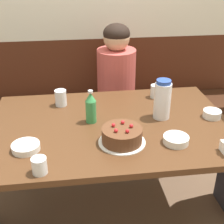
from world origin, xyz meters
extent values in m
plane|color=brown|center=(0.00, 0.00, 0.00)|extent=(12.00, 12.00, 0.00)
cube|color=#4C2314|center=(0.00, 1.05, 0.48)|extent=(4.80, 0.04, 0.96)
cube|color=#381E11|center=(0.00, 0.83, 0.22)|extent=(2.46, 0.38, 0.45)
cube|color=#4C2D19|center=(0.00, 0.00, 0.71)|extent=(1.38, 0.93, 0.03)
cube|color=#4C2D19|center=(-0.64, 0.42, 0.35)|extent=(0.06, 0.06, 0.69)
cube|color=#4C2D19|center=(0.64, 0.42, 0.35)|extent=(0.06, 0.06, 0.69)
cylinder|color=white|center=(0.03, -0.20, 0.73)|extent=(0.25, 0.25, 0.01)
cylinder|color=#56331E|center=(0.03, -0.20, 0.77)|extent=(0.21, 0.21, 0.08)
sphere|color=red|center=(0.05, -0.25, 0.82)|extent=(0.02, 0.02, 0.02)
sphere|color=red|center=(0.08, -0.20, 0.82)|extent=(0.02, 0.02, 0.02)
sphere|color=red|center=(0.04, -0.16, 0.82)|extent=(0.02, 0.02, 0.02)
sphere|color=red|center=(-0.01, -0.18, 0.82)|extent=(0.02, 0.02, 0.02)
sphere|color=red|center=(-0.01, -0.24, 0.82)|extent=(0.02, 0.02, 0.02)
cylinder|color=white|center=(0.31, 0.04, 0.84)|extent=(0.10, 0.10, 0.22)
cylinder|color=#28479E|center=(0.31, 0.04, 0.96)|extent=(0.08, 0.08, 0.02)
cylinder|color=#388E4C|center=(-0.11, 0.04, 0.79)|extent=(0.06, 0.06, 0.13)
cone|color=#388E4C|center=(-0.11, 0.04, 0.89)|extent=(0.06, 0.06, 0.05)
cylinder|color=silver|center=(-0.11, 0.04, 0.92)|extent=(0.03, 0.03, 0.01)
cylinder|color=white|center=(-0.46, -0.21, 0.74)|extent=(0.14, 0.14, 0.03)
cylinder|color=white|center=(0.31, -0.24, 0.75)|extent=(0.13, 0.13, 0.04)
cylinder|color=white|center=(0.61, 0.00, 0.75)|extent=(0.11, 0.11, 0.04)
cylinder|color=silver|center=(-0.37, -0.40, 0.77)|extent=(0.07, 0.07, 0.08)
cylinder|color=silver|center=(-0.29, 0.29, 0.78)|extent=(0.07, 0.07, 0.10)
cylinder|color=silver|center=(0.35, 0.33, 0.77)|extent=(0.07, 0.07, 0.09)
cube|color=#33333D|center=(0.14, 0.73, 0.23)|extent=(0.30, 0.34, 0.45)
cylinder|color=#BC4C47|center=(0.14, 0.73, 0.70)|extent=(0.30, 0.30, 0.50)
sphere|color=tan|center=(0.14, 0.73, 1.04)|extent=(0.20, 0.20, 0.20)
ellipsoid|color=black|center=(0.14, 0.73, 1.07)|extent=(0.20, 0.20, 0.15)
camera|label=1|loc=(-0.20, -1.55, 1.62)|focal=50.00mm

